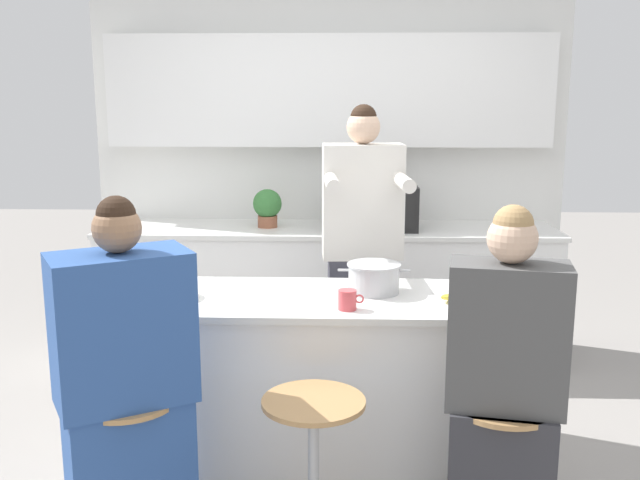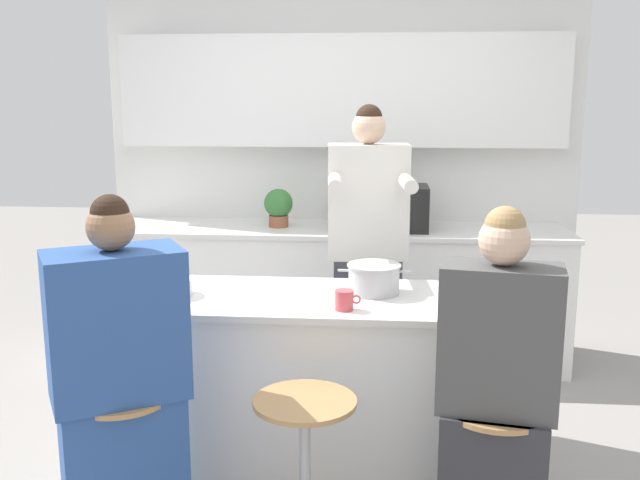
{
  "view_description": "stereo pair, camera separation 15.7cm",
  "coord_description": "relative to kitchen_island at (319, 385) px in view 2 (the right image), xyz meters",
  "views": [
    {
      "loc": [
        0.11,
        -3.16,
        1.79
      ],
      "look_at": [
        0.0,
        0.07,
        1.14
      ],
      "focal_mm": 40.0,
      "sensor_mm": 36.0,
      "label": 1
    },
    {
      "loc": [
        0.27,
        -3.15,
        1.79
      ],
      "look_at": [
        0.0,
        0.07,
        1.14
      ],
      "focal_mm": 40.0,
      "sensor_mm": 36.0,
      "label": 2
    }
  ],
  "objects": [
    {
      "name": "ground_plane",
      "position": [
        0.0,
        0.0,
        -0.45
      ],
      "size": [
        16.0,
        16.0,
        0.0
      ],
      "primitive_type": "plane",
      "color": "gray"
    },
    {
      "name": "wall_back",
      "position": [
        0.0,
        1.86,
        1.09
      ],
      "size": [
        3.29,
        0.22,
        2.7
      ],
      "color": "silver",
      "rests_on": "ground_plane"
    },
    {
      "name": "back_counter",
      "position": [
        0.0,
        1.55,
        0.01
      ],
      "size": [
        3.06,
        0.64,
        0.92
      ],
      "color": "white",
      "rests_on": "ground_plane"
    },
    {
      "name": "kitchen_island",
      "position": [
        0.0,
        0.0,
        0.0
      ],
      "size": [
        1.8,
        0.68,
        0.89
      ],
      "color": "black",
      "rests_on": "ground_plane"
    },
    {
      "name": "bar_stool_leftmost",
      "position": [
        -0.72,
        -0.63,
        -0.07
      ],
      "size": [
        0.4,
        0.4,
        0.66
      ],
      "color": "tan",
      "rests_on": "ground_plane"
    },
    {
      "name": "bar_stool_center",
      "position": [
        0.0,
        -0.62,
        -0.07
      ],
      "size": [
        0.4,
        0.4,
        0.66
      ],
      "color": "tan",
      "rests_on": "ground_plane"
    },
    {
      "name": "bar_stool_rightmost",
      "position": [
        0.72,
        -0.62,
        -0.07
      ],
      "size": [
        0.4,
        0.4,
        0.66
      ],
      "color": "tan",
      "rests_on": "ground_plane"
    },
    {
      "name": "person_cooking",
      "position": [
        0.21,
        0.66,
        0.41
      ],
      "size": [
        0.47,
        0.59,
        1.75
      ],
      "rotation": [
        0.0,
        0.0,
        0.07
      ],
      "color": "#383842",
      "rests_on": "ground_plane"
    },
    {
      "name": "person_wrapped_blanket",
      "position": [
        -0.71,
        -0.66,
        0.23
      ],
      "size": [
        0.58,
        0.5,
        1.44
      ],
      "rotation": [
        0.0,
        0.0,
        0.52
      ],
      "color": "#2D5193",
      "rests_on": "ground_plane"
    },
    {
      "name": "person_seated_near",
      "position": [
        0.71,
        -0.66,
        0.19
      ],
      "size": [
        0.46,
        0.33,
        1.42
      ],
      "rotation": [
        0.0,
        0.0,
        -0.18
      ],
      "color": "#333338",
      "rests_on": "ground_plane"
    },
    {
      "name": "cooking_pot",
      "position": [
        0.25,
        0.07,
        0.51
      ],
      "size": [
        0.34,
        0.25,
        0.14
      ],
      "color": "#B7BABC",
      "rests_on": "kitchen_island"
    },
    {
      "name": "fruit_bowl",
      "position": [
        -0.69,
        -0.05,
        0.48
      ],
      "size": [
        0.22,
        0.22,
        0.07
      ],
      "color": "silver",
      "rests_on": "kitchen_island"
    },
    {
      "name": "coffee_cup_near",
      "position": [
        0.13,
        -0.21,
        0.48
      ],
      "size": [
        0.11,
        0.08,
        0.09
      ],
      "color": "#DB4C51",
      "rests_on": "kitchen_island"
    },
    {
      "name": "banana_bunch",
      "position": [
        0.6,
        -0.08,
        0.46
      ],
      "size": [
        0.14,
        0.1,
        0.05
      ],
      "color": "yellow",
      "rests_on": "kitchen_island"
    },
    {
      "name": "juice_carton",
      "position": [
        0.77,
        -0.17,
        0.54
      ],
      "size": [
        0.07,
        0.07,
        0.22
      ],
      "color": "#7A428E",
      "rests_on": "kitchen_island"
    },
    {
      "name": "microwave",
      "position": [
        0.31,
        1.51,
        0.62
      ],
      "size": [
        0.56,
        0.34,
        0.29
      ],
      "color": "black",
      "rests_on": "back_counter"
    },
    {
      "name": "potted_plant",
      "position": [
        -0.41,
        1.55,
        0.61
      ],
      "size": [
        0.19,
        0.19,
        0.26
      ],
      "color": "#93563D",
      "rests_on": "back_counter"
    }
  ]
}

